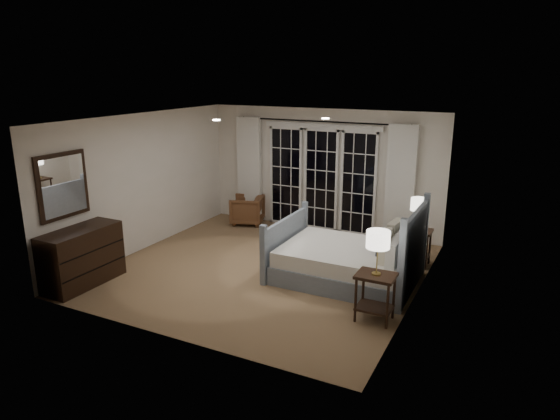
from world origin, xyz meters
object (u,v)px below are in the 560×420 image
at_px(lamp_right, 419,205).
at_px(armchair, 247,210).
at_px(bed, 349,261).
at_px(nightstand_right, 416,242).
at_px(lamp_left, 378,240).
at_px(dresser, 82,257).
at_px(nightstand_left, 375,290).

xyz_separation_m(lamp_right, armchair, (-3.78, 0.77, -0.76)).
relative_size(bed, nightstand_right, 3.43).
distance_m(lamp_left, armchair, 4.86).
distance_m(bed, lamp_left, 1.57).
bearing_deg(dresser, nightstand_left, 11.40).
bearing_deg(armchair, bed, 39.15).
height_order(bed, armchair, bed).
relative_size(lamp_left, lamp_right, 1.09).
bearing_deg(nightstand_left, armchair, 140.96).
distance_m(bed, lamp_right, 1.57).
distance_m(lamp_right, armchair, 3.93).
distance_m(nightstand_left, dresser, 4.48).
bearing_deg(nightstand_left, dresser, -168.60).
distance_m(bed, dresser, 4.17).
bearing_deg(bed, nightstand_left, -56.49).
xyz_separation_m(nightstand_right, lamp_left, (-0.06, -2.24, 0.72)).
height_order(bed, nightstand_left, bed).
height_order(lamp_right, dresser, lamp_right).
distance_m(nightstand_left, armchair, 4.79).
bearing_deg(dresser, lamp_left, 11.40).
height_order(bed, nightstand_right, bed).
xyz_separation_m(armchair, dresser, (-0.67, -3.90, 0.14)).
relative_size(bed, nightstand_left, 3.30).
bearing_deg(dresser, armchair, 80.21).
xyz_separation_m(lamp_left, lamp_right, (0.06, 2.24, -0.07)).
bearing_deg(nightstand_right, nightstand_left, -91.64).
distance_m(nightstand_right, lamp_left, 2.36).
relative_size(lamp_left, armchair, 0.88).
bearing_deg(nightstand_right, dresser, -144.93).
xyz_separation_m(bed, lamp_right, (0.81, 1.12, 0.75)).
relative_size(bed, lamp_left, 3.64).
distance_m(nightstand_left, nightstand_right, 2.24).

